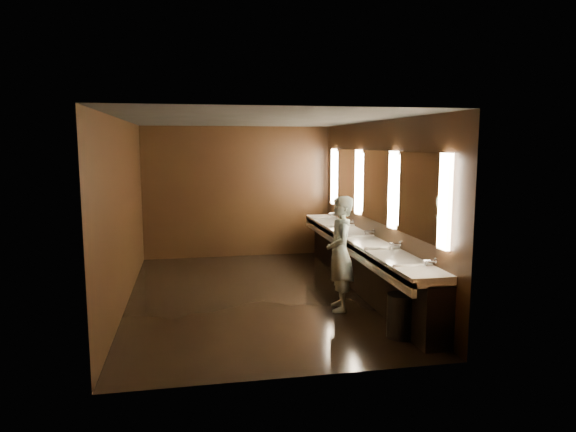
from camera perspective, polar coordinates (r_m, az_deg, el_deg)
The scene contains 10 objects.
floor at distance 8.41m, azimuth -3.58°, elevation -8.79°, with size 6.00×6.00×0.00m, color black.
ceiling at distance 8.06m, azimuth -3.75°, elevation 10.63°, with size 4.00×6.00×0.02m, color #2D2D2B.
wall_back at distance 11.09m, azimuth -5.62°, elevation 2.66°, with size 4.00×0.02×2.80m, color black.
wall_front at distance 5.20m, azimuth 0.52°, elevation -3.44°, with size 4.00×0.02×2.80m, color black.
wall_left at distance 8.12m, azimuth -17.81°, elevation 0.34°, with size 0.02×6.00×2.80m, color black.
wall_right at distance 8.60m, azimuth 9.68°, elevation 1.03°, with size 0.02×6.00×2.80m, color black.
sink_counter at distance 8.69m, azimuth 8.25°, elevation -4.93°, with size 0.55×5.40×1.01m.
mirror_band at distance 8.56m, azimuth 9.61°, elevation 3.35°, with size 0.06×5.03×1.15m.
person at distance 7.54m, azimuth 5.81°, elevation -4.17°, with size 0.62×0.40×1.69m, color #8CBCD1.
trash_bin at distance 6.75m, azimuth 12.45°, elevation -10.76°, with size 0.36×0.36×0.56m, color black.
Camera 1 is at (-1.01, -7.99, 2.43)m, focal length 32.00 mm.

